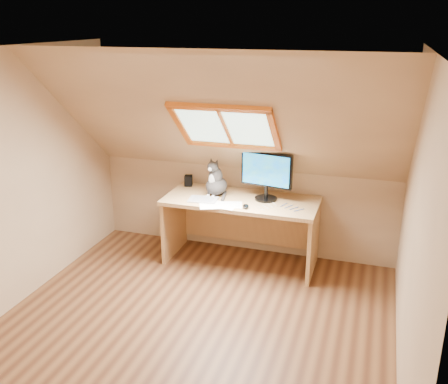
% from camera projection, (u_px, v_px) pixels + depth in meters
% --- Properties ---
extents(ground, '(3.50, 3.50, 0.00)m').
position_uv_depth(ground, '(191.00, 328.00, 4.45)').
color(ground, brown).
rests_on(ground, ground).
extents(room_shell, '(3.52, 3.52, 2.41)m').
position_uv_depth(room_shell, '(182.00, 179.00, 3.90)').
color(room_shell, tan).
rests_on(room_shell, ground).
extents(desk, '(1.67, 0.73, 0.76)m').
position_uv_depth(desk, '(243.00, 216.00, 5.57)').
color(desk, tan).
rests_on(desk, ground).
extents(monitor, '(0.57, 0.24, 0.53)m').
position_uv_depth(monitor, '(266.00, 173.00, 5.30)').
color(monitor, black).
rests_on(monitor, desk).
extents(cat, '(0.31, 0.34, 0.43)m').
position_uv_depth(cat, '(216.00, 182.00, 5.50)').
color(cat, '#3A3533').
rests_on(cat, desk).
extents(desk_speaker, '(0.11, 0.11, 0.12)m').
position_uv_depth(desk_speaker, '(188.00, 181.00, 5.84)').
color(desk_speaker, black).
rests_on(desk_speaker, desk).
extents(graphics_tablet, '(0.33, 0.25, 0.01)m').
position_uv_depth(graphics_tablet, '(203.00, 200.00, 5.39)').
color(graphics_tablet, '#B2B2B7').
rests_on(graphics_tablet, desk).
extents(mouse, '(0.09, 0.13, 0.04)m').
position_uv_depth(mouse, '(246.00, 206.00, 5.16)').
color(mouse, black).
rests_on(mouse, desk).
extents(papers, '(0.35, 0.30, 0.01)m').
position_uv_depth(papers, '(223.00, 205.00, 5.23)').
color(papers, white).
rests_on(papers, desk).
extents(cables, '(0.51, 0.26, 0.01)m').
position_uv_depth(cables, '(282.00, 207.00, 5.18)').
color(cables, silver).
rests_on(cables, desk).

